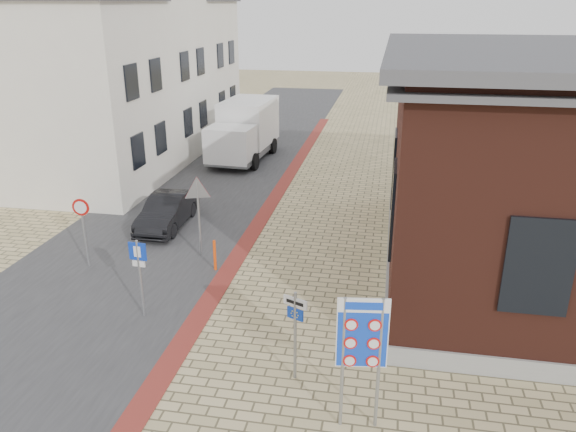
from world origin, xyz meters
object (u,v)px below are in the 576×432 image
Objects in this scene: essen_sign at (295,323)px; bollard at (215,255)px; parking_sign at (139,266)px; sedan at (167,211)px; box_truck at (244,130)px; border_sign at (362,336)px.

bollard is at bearing 147.92° from essen_sign.
parking_sign is at bearing -179.98° from essen_sign.
sedan is 3.67× the size of bollard.
essen_sign is at bearing -68.39° from box_truck.
bollard is (-4.92, 6.18, -1.57)m from border_sign.
box_truck is 2.75× the size of essen_sign.
essen_sign is (-1.50, 1.26, -0.66)m from border_sign.
sedan is at bearing -88.63° from box_truck.
border_sign is at bearing -51.48° from bollard.
sedan is at bearing 150.79° from essen_sign.
box_truck is 16.32m from parking_sign.
bollard is (2.87, -3.23, -0.11)m from sedan.
sedan is 1.30× the size of border_sign.
box_truck is 5.86× the size of bollard.
border_sign is 8.06m from bollard.
box_truck is at bearing 100.59° from bollard.
essen_sign is 2.13× the size of bollard.
parking_sign is (1.79, -6.23, 0.87)m from sedan.
border_sign reaches higher than sedan.
sedan is 12.31m from border_sign.
essen_sign is (6.29, -8.15, 0.80)m from sedan.
bollard is at bearing 120.77° from border_sign.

